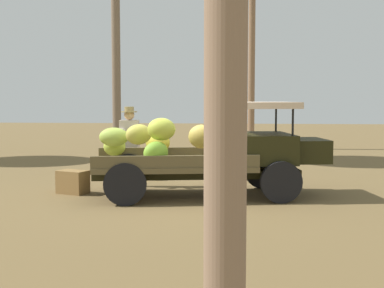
% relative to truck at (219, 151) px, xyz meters
% --- Properties ---
extents(ground_plane, '(60.00, 60.00, 0.00)m').
position_rel_truck_xyz_m(ground_plane, '(-0.56, -0.17, -0.87)').
color(ground_plane, brown).
extents(truck, '(4.62, 2.35, 1.82)m').
position_rel_truck_xyz_m(truck, '(0.00, 0.00, 0.00)').
color(truck, black).
rests_on(truck, ground).
extents(farmer, '(0.53, 0.47, 1.71)m').
position_rel_truck_xyz_m(farmer, '(-1.97, 0.97, 0.10)').
color(farmer, '#56576F').
rests_on(farmer, ground).
extents(wooden_crate, '(0.67, 0.55, 0.46)m').
position_rel_truck_xyz_m(wooden_crate, '(-2.92, 0.02, -0.65)').
color(wooden_crate, olive).
rests_on(wooden_crate, ground).
extents(loose_banana_bunch, '(0.55, 0.62, 0.39)m').
position_rel_truck_xyz_m(loose_banana_bunch, '(-1.59, 2.03, -0.68)').
color(loose_banana_bunch, '#91AC3D').
rests_on(loose_banana_bunch, ground).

